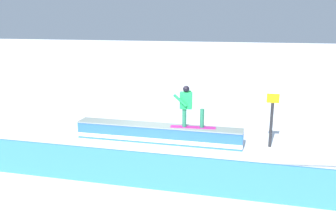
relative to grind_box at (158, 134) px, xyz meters
name	(u,v)px	position (x,y,z in m)	size (l,w,h in m)	color
ground_plane	(158,142)	(0.00, 0.00, -0.28)	(120.00, 120.00, 0.00)	white
grind_box	(158,134)	(0.00, 0.00, 0.00)	(5.86, 0.67, 0.62)	#2D64B8
snowboarder	(188,105)	(-1.06, 0.02, 1.11)	(1.55, 0.50, 1.43)	#B72085
safety_fence	(120,168)	(0.00, 3.59, 0.20)	(12.61, 0.06, 0.96)	#3479ED
trail_marker	(272,119)	(-3.79, -0.43, 0.70)	(0.40, 0.10, 1.82)	#262628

